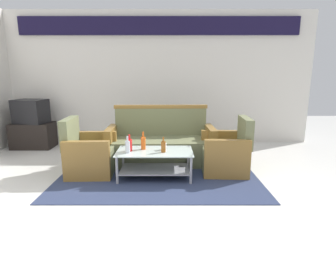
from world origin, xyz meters
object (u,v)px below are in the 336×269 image
object	(u,v)px
bottle_brown	(164,146)
cup	(164,146)
television	(31,111)
armchair_left	(90,155)
coffee_table	(155,160)
bottle_orange	(144,143)
bottle_red	(130,145)
tv_stand	(34,135)
couch	(161,145)
bottle_clear	(128,147)
armchair_right	(226,154)

from	to	relation	value
bottle_brown	cup	xyz separation A→B (m)	(0.00, 0.13, -0.03)
cup	television	size ratio (longest dim) A/B	0.15
armchair_left	coffee_table	world-z (taller)	armchair_left
bottle_brown	bottle_orange	world-z (taller)	bottle_orange
bottle_red	tv_stand	bearing A→B (deg)	142.57
bottle_brown	tv_stand	bearing A→B (deg)	146.91
bottle_brown	television	world-z (taller)	television
bottle_orange	television	size ratio (longest dim) A/B	0.40
couch	cup	xyz separation A→B (m)	(0.06, -0.67, 0.14)
armchair_left	cup	distance (m)	1.16
bottle_clear	armchair_left	bearing A→B (deg)	155.13
armchair_right	bottle_orange	world-z (taller)	armchair_right
couch	coffee_table	world-z (taller)	couch
bottle_clear	bottle_red	xyz separation A→B (m)	(0.01, 0.10, -0.00)
armchair_left	television	world-z (taller)	television
tv_stand	bottle_orange	bearing A→B (deg)	-33.75
couch	bottle_brown	xyz separation A→B (m)	(0.06, -0.80, 0.18)
bottle_red	television	xyz separation A→B (m)	(-2.24, 1.72, 0.26)
armchair_right	bottle_red	bearing A→B (deg)	103.33
armchair_left	tv_stand	world-z (taller)	armchair_left
armchair_right	television	size ratio (longest dim) A/B	1.27
armchair_left	television	size ratio (longest dim) A/B	1.27
coffee_table	bottle_red	xyz separation A→B (m)	(-0.36, -0.00, 0.23)
armchair_left	armchair_right	distance (m)	2.11
couch	bottle_brown	size ratio (longest dim) A/B	8.16
bottle_brown	bottle_orange	bearing A→B (deg)	152.66
bottle_orange	armchair_left	bearing A→B (deg)	173.15
armchair_right	cup	world-z (taller)	armchair_right
bottle_red	tv_stand	xyz separation A→B (m)	(-2.24, 1.72, -0.24)
couch	bottle_clear	size ratio (longest dim) A/B	7.42
couch	cup	world-z (taller)	couch
bottle_brown	bottle_orange	distance (m)	0.34
coffee_table	bottle_clear	bearing A→B (deg)	-164.21
bottle_red	armchair_left	bearing A→B (deg)	163.51
tv_stand	coffee_table	bearing A→B (deg)	-33.32
coffee_table	bottle_orange	xyz separation A→B (m)	(-0.17, 0.09, 0.24)
couch	tv_stand	world-z (taller)	couch
bottle_clear	bottle_red	world-z (taller)	same
cup	tv_stand	distance (m)	3.20
armchair_right	bottle_brown	bearing A→B (deg)	111.82
bottle_clear	bottle_red	bearing A→B (deg)	82.35
bottle_orange	armchair_right	bearing A→B (deg)	7.94
armchair_right	cup	distance (m)	1.00
coffee_table	bottle_red	size ratio (longest dim) A/B	4.50
bottle_clear	couch	bearing A→B (deg)	61.75
armchair_right	bottle_red	xyz separation A→B (m)	(-1.46, -0.27, 0.22)
bottle_brown	armchair_right	bearing A→B (deg)	18.89
armchair_right	bottle_brown	size ratio (longest dim) A/B	3.82
bottle_orange	bottle_red	distance (m)	0.21
bottle_clear	coffee_table	bearing A→B (deg)	15.79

